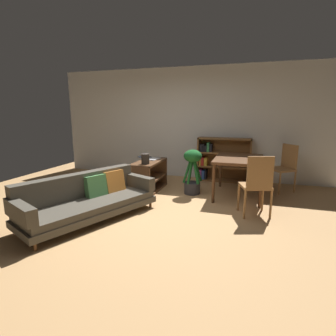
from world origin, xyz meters
The scene contains 11 objects.
ground_plane centered at (0.00, 0.00, 0.00)m, with size 8.16×8.16×0.00m, color tan.
back_wall_panel centered at (0.00, 2.70, 1.35)m, with size 6.80×0.10×2.70m, color silver.
fabric_couch centered at (-0.83, -0.43, 0.31)m, with size 1.56×2.23×0.68m.
media_console centered at (-0.48, 1.23, 0.30)m, with size 0.46×1.08×0.63m.
open_laptop centered at (-0.54, 1.48, 0.65)m, with size 0.45×0.36×0.06m.
desk_speaker centered at (-0.43, 0.94, 0.73)m, with size 0.16×0.16×0.20m.
potted_floor_plant centered at (0.44, 1.28, 0.50)m, with size 0.37×0.43×0.90m.
dining_table centered at (1.33, 1.41, 0.69)m, with size 0.91×1.23×0.77m.
dining_chair_near centered at (1.66, 0.41, 0.55)m, with size 0.54×0.51×0.98m.
dining_chair_far centered at (2.22, 2.07, 0.54)m, with size 0.60×0.61×0.98m.
bookshelf centered at (0.86, 2.52, 0.51)m, with size 1.24×0.31×1.04m.
Camera 1 is at (1.52, -3.77, 1.62)m, focal length 28.09 mm.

